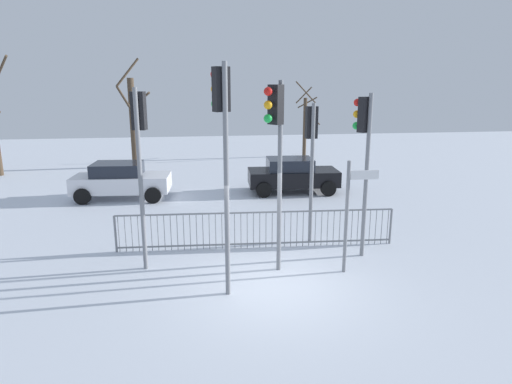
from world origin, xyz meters
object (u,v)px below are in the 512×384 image
car_black_trailing (292,175)px  bare_tree_right (305,123)px  traffic_light_rear_left (222,129)px  bare_tree_left (133,119)px  traffic_light_rear_right (140,138)px  traffic_light_foreground_right (311,141)px  traffic_light_foreground_left (364,139)px  direction_sign_post (349,211)px  car_white_near (121,180)px  traffic_light_mid_left (276,135)px

car_black_trailing → bare_tree_right: bearing=76.0°
traffic_light_rear_left → bare_tree_left: 16.59m
traffic_light_rear_left → bare_tree_right: 19.57m
traffic_light_rear_right → car_black_trailing: 9.46m
traffic_light_rear_left → traffic_light_foreground_right: bearing=24.3°
traffic_light_foreground_right → bare_tree_right: bare_tree_right is taller
traffic_light_foreground_left → traffic_light_foreground_right: (-1.06, 1.29, -0.22)m
traffic_light_rear_right → bare_tree_left: size_ratio=0.76×
traffic_light_rear_right → bare_tree_left: 14.56m
traffic_light_rear_left → bare_tree_left: bearing=79.6°
traffic_light_foreground_right → bare_tree_right: bearing=73.9°
direction_sign_post → bare_tree_right: bare_tree_right is taller
traffic_light_foreground_right → car_white_near: traffic_light_foreground_right is taller
traffic_light_mid_left → bare_tree_left: bare_tree_left is taller
car_white_near → bare_tree_left: 7.43m
traffic_light_rear_left → direction_sign_post: 3.78m
direction_sign_post → traffic_light_rear_right: bearing=168.9°
car_white_near → bare_tree_left: bearing=96.4°
traffic_light_rear_right → car_black_trailing: bearing=68.1°
traffic_light_foreground_left → bare_tree_left: size_ratio=0.73×
traffic_light_rear_right → car_white_near: traffic_light_rear_right is taller
traffic_light_rear_left → traffic_light_mid_left: traffic_light_rear_left is taller
traffic_light_rear_left → traffic_light_mid_left: bearing=11.9°
traffic_light_foreground_right → car_black_trailing: traffic_light_foreground_right is taller
traffic_light_foreground_right → direction_sign_post: (0.37, -2.38, -1.39)m
traffic_light_rear_left → traffic_light_foreground_right: traffic_light_rear_left is taller
direction_sign_post → bare_tree_right: (3.36, 17.75, 0.53)m
direction_sign_post → bare_tree_left: (-6.96, 15.44, 1.05)m
traffic_light_mid_left → bare_tree_right: size_ratio=0.99×
car_black_trailing → bare_tree_left: (-7.42, 7.07, 1.87)m
bare_tree_left → bare_tree_right: 10.59m
direction_sign_post → car_white_near: (-6.66, 8.25, -0.82)m
traffic_light_foreground_right → bare_tree_right: size_ratio=0.86×
direction_sign_post → bare_tree_left: bare_tree_left is taller
direction_sign_post → car_white_near: size_ratio=0.72×
traffic_light_rear_right → bare_tree_left: bare_tree_left is taller
car_white_near → traffic_light_rear_left: bearing=-64.1°
traffic_light_rear_right → car_black_trailing: size_ratio=1.16×
traffic_light_foreground_right → direction_sign_post: traffic_light_foreground_right is taller
traffic_light_foreground_left → direction_sign_post: traffic_light_foreground_left is taller
direction_sign_post → car_white_near: bearing=129.5°
traffic_light_foreground_left → traffic_light_foreground_right: 1.68m
traffic_light_rear_left → car_black_trailing: traffic_light_rear_left is taller
traffic_light_foreground_left → bare_tree_right: bearing=49.3°
traffic_light_rear_left → direction_sign_post: size_ratio=1.78×
traffic_light_rear_left → bare_tree_left: bare_tree_left is taller
traffic_light_foreground_left → traffic_light_mid_left: (-2.47, -0.81, 0.22)m
traffic_light_mid_left → bare_tree_right: bearing=-52.2°
traffic_light_foreground_right → direction_sign_post: size_ratio=1.44×
traffic_light_rear_right → bare_tree_left: bearing=112.5°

